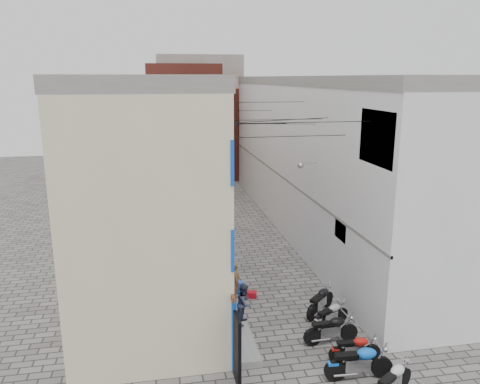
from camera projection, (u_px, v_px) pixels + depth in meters
ground at (311, 362)px, 15.06m from camera, size 90.00×90.00×0.00m
plinth at (203, 234)px, 27.07m from camera, size 0.90×26.00×0.25m
building_left at (148, 161)px, 25.45m from camera, size 5.10×27.00×9.00m
building_right at (322, 155)px, 27.29m from camera, size 5.94×26.00×9.00m
building_far_brick_left at (183, 124)px, 40.24m from camera, size 6.00×6.00×10.00m
building_far_brick_right at (236, 132)px, 43.28m from camera, size 5.00×6.00×8.00m
building_far_concrete at (199, 113)px, 46.20m from camera, size 8.00×5.00×11.00m
far_shopfront at (211, 173)px, 38.83m from camera, size 2.00×0.30×2.40m
overhead_wires at (260, 119)px, 20.66m from camera, size 5.80×13.02×1.32m
motorcycle_b at (393, 380)px, 13.31m from camera, size 1.94×1.53×1.11m
motorcycle_c at (359, 360)px, 14.10m from camera, size 2.18×0.81×1.24m
motorcycle_d at (355, 347)px, 15.02m from camera, size 1.75×0.67×0.99m
motorcycle_e at (331, 328)px, 16.03m from camera, size 2.00×0.71×1.14m
motorcycle_f at (331, 314)px, 17.13m from camera, size 1.81×1.23×1.01m
motorcycle_g at (321, 300)px, 18.08m from camera, size 1.87×1.78×1.14m
person_a at (236, 281)px, 18.60m from camera, size 0.45×0.62×1.60m
person_b at (245, 303)px, 16.85m from camera, size 0.85×0.92×1.51m
water_jug_near at (235, 288)px, 19.81m from camera, size 0.35×0.35×0.45m
water_jug_far at (240, 287)px, 19.92m from camera, size 0.31×0.31×0.47m
red_crate at (251, 294)px, 19.48m from camera, size 0.48×0.42×0.26m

